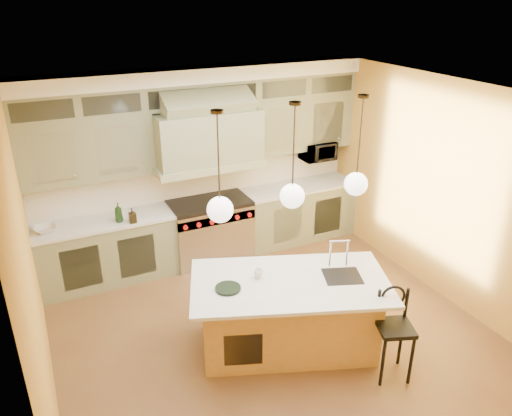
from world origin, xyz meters
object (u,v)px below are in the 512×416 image
kitchen_island (289,312)px  microwave (318,151)px  range (210,229)px  counter_stool (394,329)px

kitchen_island → microwave: bearing=73.2°
kitchen_island → microwave: microwave is taller
range → counter_stool: (0.85, -3.25, 0.10)m
counter_stool → range: bearing=124.6°
counter_stool → microwave: microwave is taller
kitchen_island → counter_stool: 1.18m
kitchen_island → microwave: (1.89, 2.49, 0.98)m
range → microwave: microwave is taller
range → kitchen_island: 2.38m
range → kitchen_island: (0.06, -2.38, -0.01)m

